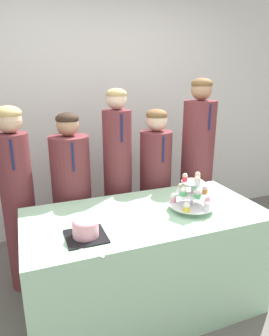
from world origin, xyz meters
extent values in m
cube|color=silver|center=(0.00, 1.81, 1.35)|extent=(9.00, 0.06, 2.70)
cube|color=#A8DBB2|center=(0.00, 0.39, 0.39)|extent=(1.65, 0.79, 0.77)
cube|color=black|center=(-0.46, 0.22, 0.78)|extent=(0.23, 0.23, 0.01)
cylinder|color=pink|center=(-0.46, 0.22, 0.83)|extent=(0.15, 0.15, 0.08)
ellipsoid|color=pink|center=(-0.46, 0.22, 0.87)|extent=(0.15, 0.15, 0.05)
cube|color=silver|center=(-0.46, 0.05, 0.78)|extent=(0.12, 0.14, 0.00)
cube|color=black|center=(-0.54, 0.14, 0.78)|extent=(0.06, 0.07, 0.01)
cylinder|color=silver|center=(0.32, 0.32, 0.88)|extent=(0.02, 0.02, 0.21)
cylinder|color=silver|center=(0.32, 0.32, 0.81)|extent=(0.32, 0.32, 0.01)
cylinder|color=silver|center=(0.32, 0.32, 0.90)|extent=(0.22, 0.22, 0.01)
cylinder|color=silver|center=(0.32, 0.32, 0.98)|extent=(0.16, 0.16, 0.01)
cylinder|color=pink|center=(0.45, 0.32, 0.83)|extent=(0.04, 0.04, 0.02)
sphere|color=silver|center=(0.45, 0.32, 0.85)|extent=(0.04, 0.04, 0.04)
cylinder|color=#3893DB|center=(0.34, 0.45, 0.83)|extent=(0.04, 0.04, 0.03)
sphere|color=silver|center=(0.34, 0.45, 0.86)|extent=(0.04, 0.04, 0.04)
cylinder|color=pink|center=(0.22, 0.41, 0.83)|extent=(0.04, 0.04, 0.03)
sphere|color=white|center=(0.22, 0.41, 0.86)|extent=(0.04, 0.04, 0.04)
cylinder|color=yellow|center=(0.22, 0.23, 0.83)|extent=(0.04, 0.04, 0.03)
sphere|color=white|center=(0.22, 0.23, 0.86)|extent=(0.04, 0.04, 0.04)
cylinder|color=white|center=(0.35, 0.20, 0.83)|extent=(0.04, 0.04, 0.03)
sphere|color=silver|center=(0.35, 0.20, 0.86)|extent=(0.04, 0.04, 0.04)
cylinder|color=#4CB766|center=(0.31, 0.24, 0.91)|extent=(0.05, 0.05, 0.03)
sphere|color=silver|center=(0.31, 0.24, 0.94)|extent=(0.04, 0.04, 0.04)
cylinder|color=orange|center=(0.40, 0.29, 0.92)|extent=(0.04, 0.04, 0.03)
sphere|color=silver|center=(0.40, 0.29, 0.94)|extent=(0.04, 0.04, 0.04)
cylinder|color=#4CB766|center=(0.37, 0.39, 0.92)|extent=(0.04, 0.04, 0.03)
sphere|color=white|center=(0.37, 0.39, 0.94)|extent=(0.04, 0.04, 0.04)
cylinder|color=white|center=(0.26, 0.39, 0.91)|extent=(0.04, 0.04, 0.02)
sphere|color=beige|center=(0.26, 0.39, 0.94)|extent=(0.04, 0.04, 0.04)
cylinder|color=#4CB766|center=(0.23, 0.31, 0.92)|extent=(0.05, 0.05, 0.03)
sphere|color=white|center=(0.23, 0.31, 0.94)|extent=(0.04, 0.04, 0.04)
cylinder|color=orange|center=(0.36, 0.35, 1.00)|extent=(0.04, 0.04, 0.03)
sphere|color=beige|center=(0.36, 0.35, 1.02)|extent=(0.04, 0.04, 0.04)
cylinder|color=#E5333D|center=(0.27, 0.35, 1.00)|extent=(0.04, 0.04, 0.03)
sphere|color=beige|center=(0.27, 0.35, 1.03)|extent=(0.04, 0.04, 0.04)
cylinder|color=white|center=(0.32, 0.27, 1.00)|extent=(0.04, 0.04, 0.03)
sphere|color=#F4E5C6|center=(0.32, 0.27, 1.02)|extent=(0.04, 0.04, 0.04)
cylinder|color=brown|center=(-0.82, 0.98, 0.64)|extent=(0.24, 0.24, 1.28)
sphere|color=#D6AD89|center=(-0.82, 0.98, 1.37)|extent=(0.19, 0.19, 0.19)
ellipsoid|color=tan|center=(-0.82, 0.98, 1.43)|extent=(0.19, 0.19, 0.10)
cube|color=#191E47|center=(-0.82, 0.86, 1.15)|extent=(0.02, 0.01, 0.22)
cylinder|color=brown|center=(-0.41, 0.98, 0.62)|extent=(0.31, 0.31, 1.23)
sphere|color=tan|center=(-0.41, 0.98, 1.32)|extent=(0.17, 0.17, 0.17)
ellipsoid|color=#332319|center=(-0.41, 0.98, 1.37)|extent=(0.18, 0.18, 0.10)
cube|color=#191E47|center=(-0.41, 0.83, 1.10)|extent=(0.02, 0.01, 0.22)
cylinder|color=brown|center=(-0.01, 0.98, 0.71)|extent=(0.24, 0.24, 1.42)
sphere|color=beige|center=(-0.01, 0.98, 1.50)|extent=(0.16, 0.16, 0.16)
ellipsoid|color=tan|center=(-0.01, 0.98, 1.54)|extent=(0.16, 0.16, 0.09)
cube|color=#191E47|center=(-0.01, 0.86, 1.29)|extent=(0.02, 0.01, 0.22)
cylinder|color=brown|center=(0.34, 0.98, 0.61)|extent=(0.28, 0.28, 1.22)
sphere|color=beige|center=(0.34, 0.98, 1.31)|extent=(0.18, 0.18, 0.18)
ellipsoid|color=brown|center=(0.34, 0.98, 1.36)|extent=(0.19, 0.19, 0.10)
cube|color=#191E47|center=(0.34, 0.84, 1.09)|extent=(0.02, 0.01, 0.22)
cylinder|color=brown|center=(0.77, 0.98, 0.73)|extent=(0.30, 0.30, 1.47)
sphere|color=tan|center=(0.77, 0.98, 1.56)|extent=(0.18, 0.18, 0.18)
ellipsoid|color=brown|center=(0.77, 0.98, 1.61)|extent=(0.19, 0.19, 0.10)
cube|color=#191E47|center=(0.77, 0.83, 1.34)|extent=(0.02, 0.01, 0.22)
camera|label=1|loc=(-0.75, -1.33, 1.67)|focal=32.00mm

